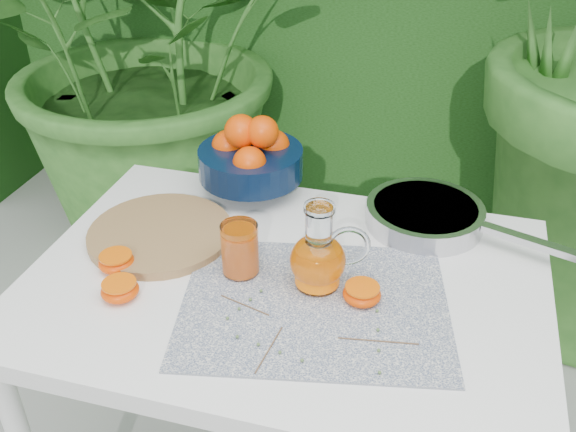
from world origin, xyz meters
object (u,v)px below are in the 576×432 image
(juice_pitcher, at_px, (319,258))
(saute_pan, at_px, (426,214))
(fruit_bowl, at_px, (251,156))
(white_table, at_px, (285,310))
(cutting_board, at_px, (160,234))

(juice_pitcher, bearing_deg, saute_pan, 56.65)
(fruit_bowl, relative_size, saute_pan, 0.65)
(fruit_bowl, relative_size, juice_pitcher, 1.73)
(white_table, xyz_separation_m, saute_pan, (0.24, 0.26, 0.11))
(juice_pitcher, relative_size, saute_pan, 0.37)
(white_table, distance_m, fruit_bowl, 0.39)
(white_table, relative_size, fruit_bowl, 3.30)
(cutting_board, height_order, fruit_bowl, fruit_bowl)
(juice_pitcher, height_order, saute_pan, juice_pitcher)
(saute_pan, bearing_deg, white_table, -132.72)
(cutting_board, bearing_deg, juice_pitcher, -10.85)
(cutting_board, distance_m, saute_pan, 0.57)
(cutting_board, bearing_deg, white_table, -12.29)
(white_table, relative_size, saute_pan, 2.14)
(cutting_board, relative_size, fruit_bowl, 1.01)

